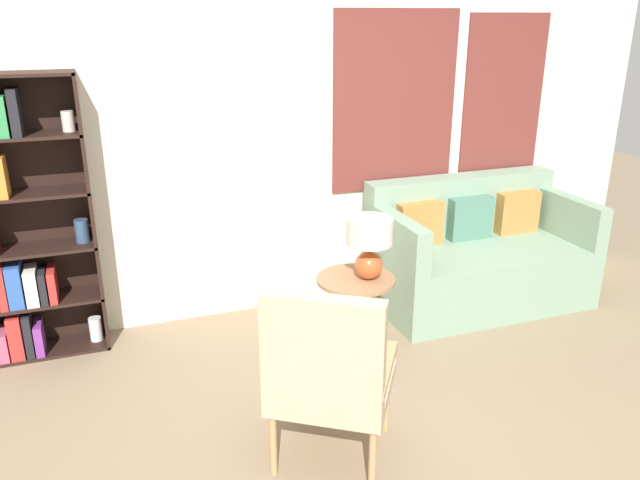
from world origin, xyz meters
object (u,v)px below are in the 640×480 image
object	(u,v)px
armchair	(328,371)
couch	(476,256)
side_table	(355,286)
bookshelf	(11,225)
table_lamp	(369,241)

from	to	relation	value
armchair	couch	distance (m)	2.34
couch	side_table	distance (m)	1.29
bookshelf	armchair	bearing A→B (deg)	-49.76
side_table	armchair	bearing A→B (deg)	-119.55
side_table	table_lamp	bearing A→B (deg)	-24.51
table_lamp	armchair	bearing A→B (deg)	-123.44
side_table	table_lamp	world-z (taller)	table_lamp
side_table	table_lamp	size ratio (longest dim) A/B	1.27
armchair	side_table	xyz separation A→B (m)	(0.60, 1.05, -0.09)
bookshelf	side_table	world-z (taller)	bookshelf
bookshelf	couch	bearing A→B (deg)	-4.71
couch	table_lamp	distance (m)	1.30
armchair	table_lamp	xyz separation A→B (m)	(0.67, 1.02, 0.23)
table_lamp	side_table	bearing A→B (deg)	155.49
couch	side_table	xyz separation A→B (m)	(-1.22, -0.42, 0.11)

